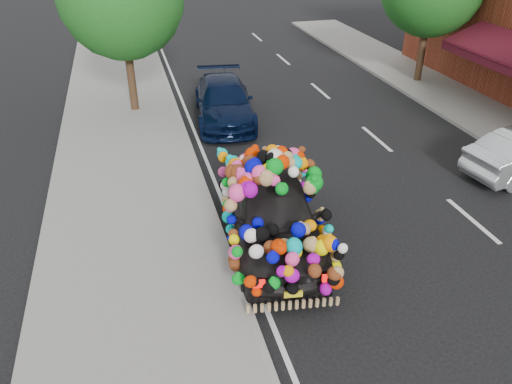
% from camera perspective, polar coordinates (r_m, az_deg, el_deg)
% --- Properties ---
extents(ground, '(100.00, 100.00, 0.00)m').
position_cam_1_polar(ground, '(11.30, 8.69, -5.77)').
color(ground, black).
rests_on(ground, ground).
extents(sidewalk, '(4.00, 60.00, 0.12)m').
position_cam_1_polar(sidewalk, '(10.55, -13.63, -8.90)').
color(sidewalk, gray).
rests_on(sidewalk, ground).
extents(kerb, '(0.15, 60.00, 0.13)m').
position_cam_1_polar(kerb, '(10.67, -3.10, -7.43)').
color(kerb, gray).
rests_on(kerb, ground).
extents(lane_markings, '(6.00, 50.00, 0.01)m').
position_cam_1_polar(lane_markings, '(13.01, 23.49, -2.96)').
color(lane_markings, silver).
rests_on(lane_markings, ground).
extents(plush_art_car, '(2.79, 4.99, 2.20)m').
position_cam_1_polar(plush_art_car, '(10.60, 2.02, -0.75)').
color(plush_art_car, black).
rests_on(plush_art_car, ground).
extents(navy_sedan, '(2.43, 4.86, 1.36)m').
position_cam_1_polar(navy_sedan, '(17.55, -3.70, 10.33)').
color(navy_sedan, black).
rests_on(navy_sedan, ground).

